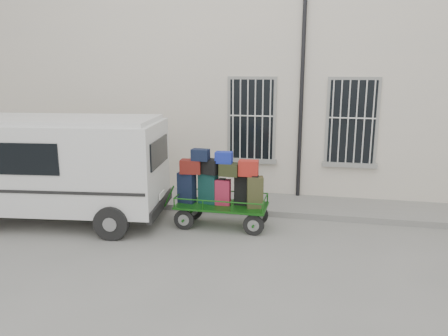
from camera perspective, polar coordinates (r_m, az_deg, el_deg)
ground at (r=9.87m, az=3.19°, el=-8.80°), size 80.00×80.00×0.00m
building at (r=14.65m, az=6.70°, el=10.28°), size 24.00×5.15×6.00m
sidewalk at (r=11.90m, az=4.83°, el=-4.61°), size 24.00×1.70×0.15m
luggage_cart at (r=10.10m, az=-0.51°, el=-2.58°), size 2.48×0.99×1.85m
van at (r=11.09m, az=-20.93°, el=0.61°), size 5.23×2.74×2.53m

